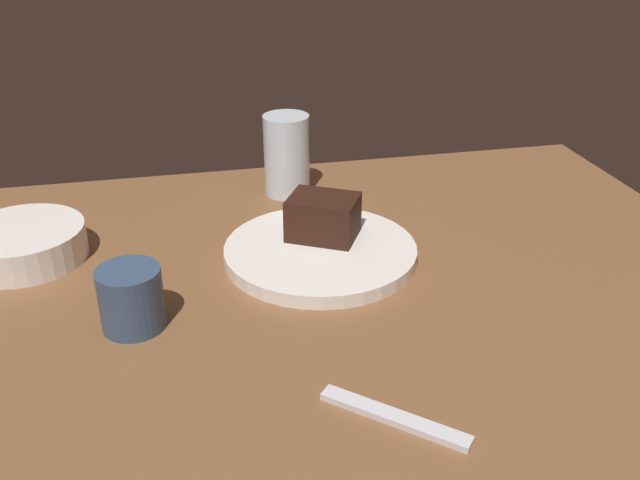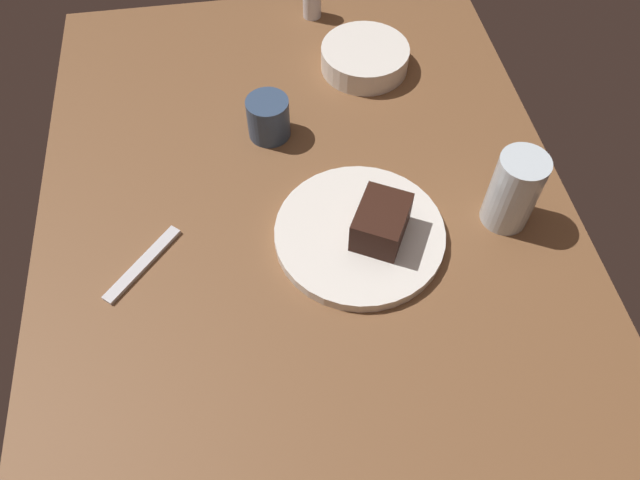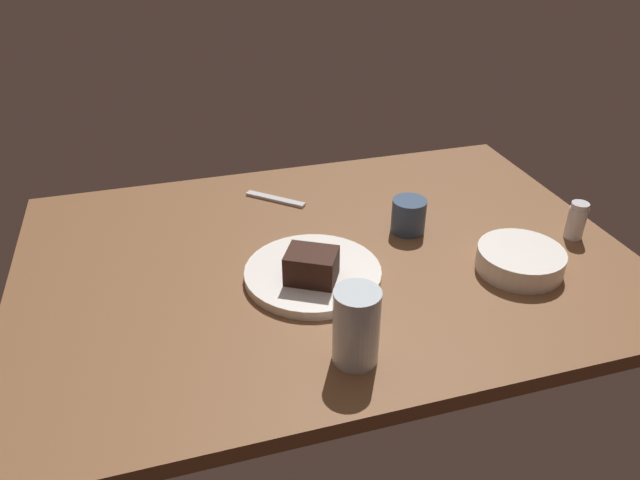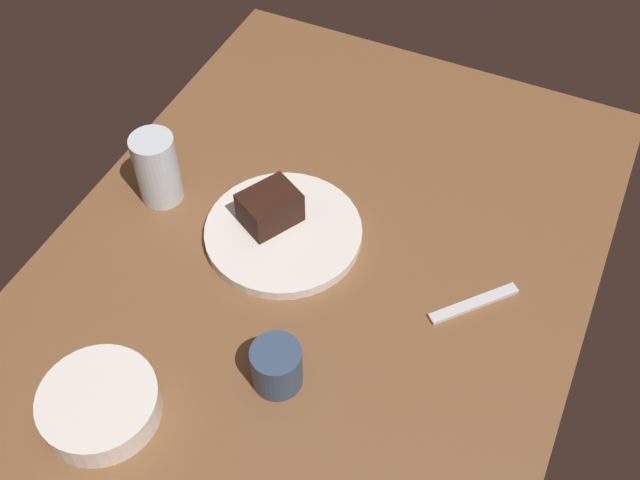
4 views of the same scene
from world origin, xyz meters
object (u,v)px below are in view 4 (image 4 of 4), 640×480
(dessert_plate, at_px, (283,233))
(coffee_cup, at_px, (277,366))
(side_bowl, at_px, (100,404))
(dessert_spoon, at_px, (474,303))
(water_glass, at_px, (157,168))
(chocolate_cake_slice, at_px, (270,208))

(dessert_plate, relative_size, coffee_cup, 3.53)
(side_bowl, bearing_deg, dessert_spoon, -46.56)
(side_bowl, relative_size, dessert_spoon, 1.09)
(water_glass, bearing_deg, dessert_plate, -88.86)
(coffee_cup, bearing_deg, chocolate_cake_slice, 29.10)
(chocolate_cake_slice, xyz_separation_m, dessert_spoon, (-0.01, -0.35, -0.04))
(dessert_plate, distance_m, dessert_spoon, 0.33)
(water_glass, distance_m, side_bowl, 0.41)
(chocolate_cake_slice, xyz_separation_m, coffee_cup, (-0.25, -0.14, -0.01))
(dessert_plate, distance_m, coffee_cup, 0.27)
(water_glass, height_order, coffee_cup, water_glass)
(coffee_cup, bearing_deg, dessert_spoon, -41.54)
(dessert_plate, xyz_separation_m, chocolate_cake_slice, (0.01, 0.03, 0.04))
(water_glass, relative_size, coffee_cup, 1.77)
(chocolate_cake_slice, bearing_deg, water_glass, 94.14)
(dessert_plate, distance_m, water_glass, 0.24)
(side_bowl, xyz_separation_m, dessert_spoon, (0.39, -0.41, -0.02))
(dessert_spoon, bearing_deg, chocolate_cake_slice, -49.95)
(dessert_plate, bearing_deg, coffee_cup, -155.15)
(side_bowl, distance_m, coffee_cup, 0.24)
(dessert_plate, distance_m, side_bowl, 0.40)
(dessert_plate, relative_size, chocolate_cake_slice, 2.85)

